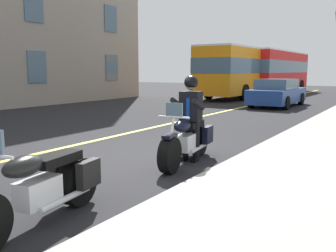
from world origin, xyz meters
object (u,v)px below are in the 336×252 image
(rider_main, at_px, (191,110))
(car_silver, at_px, (277,93))
(bus_far, at_px, (246,70))
(motorcycle_main, at_px, (187,140))
(bus_near, at_px, (275,70))
(motorcycle_parked, at_px, (41,188))

(rider_main, height_order, car_silver, rider_main)
(bus_far, bearing_deg, rider_main, 17.76)
(motorcycle_main, xyz_separation_m, bus_far, (-18.13, -5.78, 1.42))
(motorcycle_main, bearing_deg, rider_main, -170.60)
(car_silver, bearing_deg, bus_near, -162.61)
(bus_near, xyz_separation_m, bus_far, (4.85, -0.62, 0.00))
(motorcycle_parked, relative_size, car_silver, 0.48)
(motorcycle_parked, bearing_deg, bus_near, -168.92)
(rider_main, distance_m, bus_far, 18.86)
(rider_main, bearing_deg, bus_near, -167.31)
(car_silver, bearing_deg, motorcycle_parked, 6.80)
(bus_near, bearing_deg, motorcycle_main, 12.66)
(motorcycle_parked, bearing_deg, car_silver, -173.20)
(rider_main, bearing_deg, car_silver, -171.44)
(motorcycle_parked, height_order, car_silver, car_silver)
(motorcycle_main, height_order, car_silver, car_silver)
(motorcycle_main, distance_m, car_silver, 12.66)
(bus_near, relative_size, bus_far, 1.00)
(bus_far, height_order, car_silver, bus_far)
(motorcycle_parked, xyz_separation_m, car_silver, (-16.05, -1.91, 0.24))
(bus_far, bearing_deg, bus_near, 172.74)
(rider_main, distance_m, bus_near, 23.38)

